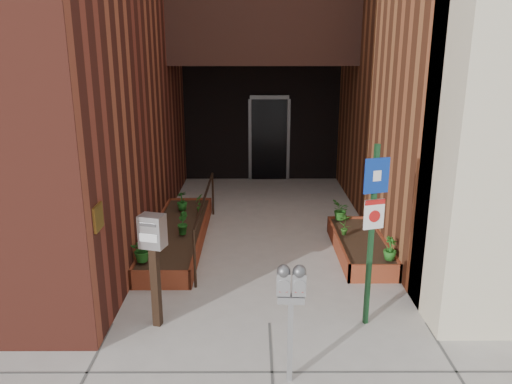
{
  "coord_description": "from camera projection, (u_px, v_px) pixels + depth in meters",
  "views": [
    {
      "loc": [
        -0.19,
        -5.62,
        3.38
      ],
      "look_at": [
        -0.16,
        1.8,
        1.22
      ],
      "focal_mm": 35.0,
      "sensor_mm": 36.0,
      "label": 1
    }
  ],
  "objects": [
    {
      "name": "ground",
      "position": [
        269.0,
        323.0,
        6.35
      ],
      "size": [
        80.0,
        80.0,
        0.0
      ],
      "primitive_type": "plane",
      "color": "#9E9991",
      "rests_on": "ground"
    },
    {
      "name": "planter_left",
      "position": [
        178.0,
        236.0,
        8.9
      ],
      "size": [
        0.9,
        3.6,
        0.3
      ],
      "color": "maroon",
      "rests_on": "ground"
    },
    {
      "name": "planter_right",
      "position": [
        360.0,
        247.0,
        8.43
      ],
      "size": [
        0.8,
        2.2,
        0.3
      ],
      "color": "maroon",
      "rests_on": "ground"
    },
    {
      "name": "handrail",
      "position": [
        205.0,
        204.0,
        8.68
      ],
      "size": [
        0.04,
        3.34,
        0.9
      ],
      "color": "black",
      "rests_on": "ground"
    },
    {
      "name": "parking_meter",
      "position": [
        291.0,
        292.0,
        4.98
      ],
      "size": [
        0.3,
        0.14,
        1.32
      ],
      "color": "gray",
      "rests_on": "ground"
    },
    {
      "name": "sign_post",
      "position": [
        373.0,
        218.0,
        5.95
      ],
      "size": [
        0.31,
        0.12,
        2.31
      ],
      "color": "#163E20",
      "rests_on": "ground"
    },
    {
      "name": "payment_dropbox",
      "position": [
        153.0,
        247.0,
        6.02
      ],
      "size": [
        0.34,
        0.29,
        1.47
      ],
      "color": "black",
      "rests_on": "ground"
    },
    {
      "name": "shrub_left_a",
      "position": [
        143.0,
        249.0,
        7.41
      ],
      "size": [
        0.42,
        0.42,
        0.38
      ],
      "primitive_type": "imported",
      "rotation": [
        0.0,
        0.0,
        0.24
      ],
      "color": "#1E5B1A",
      "rests_on": "planter_left"
    },
    {
      "name": "shrub_left_b",
      "position": [
        182.0,
        223.0,
        8.5
      ],
      "size": [
        0.27,
        0.27,
        0.39
      ],
      "primitive_type": "imported",
      "rotation": [
        0.0,
        0.0,
        1.86
      ],
      "color": "#1A5618",
      "rests_on": "planter_left"
    },
    {
      "name": "shrub_left_c",
      "position": [
        182.0,
        201.0,
        9.76
      ],
      "size": [
        0.3,
        0.3,
        0.38
      ],
      "primitive_type": "imported",
      "rotation": [
        0.0,
        0.0,
        3.82
      ],
      "color": "#195A1A",
      "rests_on": "planter_left"
    },
    {
      "name": "shrub_left_d",
      "position": [
        199.0,
        203.0,
        9.61
      ],
      "size": [
        0.21,
        0.21,
        0.37
      ],
      "primitive_type": "imported",
      "rotation": [
        0.0,
        0.0,
        4.81
      ],
      "color": "#245F1B",
      "rests_on": "planter_left"
    },
    {
      "name": "shrub_right_a",
      "position": [
        390.0,
        248.0,
        7.47
      ],
      "size": [
        0.28,
        0.28,
        0.36
      ],
      "primitive_type": "imported",
      "rotation": [
        0.0,
        0.0,
        0.83
      ],
      "color": "#21621C",
      "rests_on": "planter_right"
    },
    {
      "name": "shrub_right_b",
      "position": [
        345.0,
        224.0,
        8.46
      ],
      "size": [
        0.2,
        0.2,
        0.37
      ],
      "primitive_type": "imported",
      "rotation": [
        0.0,
        0.0,
        3.11
      ],
      "color": "#265919",
      "rests_on": "planter_right"
    },
    {
      "name": "shrub_right_c",
      "position": [
        341.0,
        210.0,
        9.19
      ],
      "size": [
        0.39,
        0.39,
        0.38
      ],
      "primitive_type": "imported",
      "rotation": [
        0.0,
        0.0,
        4.56
      ],
      "color": "#225F1B",
      "rests_on": "planter_right"
    }
  ]
}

